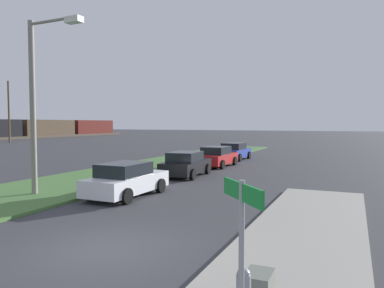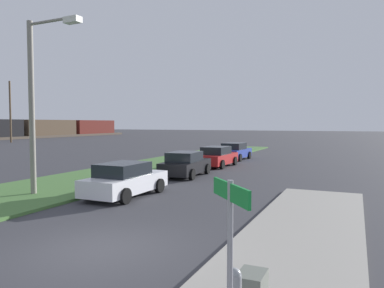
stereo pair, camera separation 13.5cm
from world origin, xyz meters
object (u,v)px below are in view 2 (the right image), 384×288
at_px(parked_car_black, 185,164).
at_px(streetlight, 37,94).
at_px(parked_car_white, 125,180).
at_px(parked_car_red, 217,157).
at_px(parked_car_blue, 235,151).
at_px(street_sign, 230,268).
at_px(distant_utility_pole, 10,112).

relative_size(parked_car_black, streetlight, 0.59).
relative_size(parked_car_white, streetlight, 0.58).
distance_m(parked_car_white, parked_car_red, 12.06).
relative_size(parked_car_black, parked_car_blue, 1.01).
bearing_deg(parked_car_blue, parked_car_red, -174.99).
xyz_separation_m(street_sign, streetlight, (8.26, 11.28, 2.68)).
height_order(parked_car_red, parked_car_blue, same).
height_order(parked_car_white, parked_car_red, same).
relative_size(parked_car_white, parked_car_red, 1.00).
xyz_separation_m(parked_car_white, parked_car_red, (12.06, 0.20, 0.00)).
bearing_deg(parked_car_blue, street_sign, -161.28).
relative_size(parked_car_white, parked_car_black, 0.98).
relative_size(parked_car_red, parked_car_blue, 1.00).
xyz_separation_m(parked_car_black, streetlight, (-8.20, 3.11, 3.67)).
xyz_separation_m(parked_car_white, parked_car_blue, (17.46, 0.54, 0.00)).
height_order(parked_car_black, parked_car_red, same).
height_order(street_sign, streetlight, streetlight).
bearing_deg(street_sign, parked_car_white, 39.00).
distance_m(parked_car_blue, street_sign, 28.63).
bearing_deg(streetlight, parked_car_white, -64.27).
height_order(parked_car_white, streetlight, streetlight).
bearing_deg(parked_car_red, parked_car_black, -178.61).
xyz_separation_m(parked_car_red, streetlight, (-13.65, 3.10, 3.67)).
xyz_separation_m(parked_car_black, street_sign, (-16.46, -8.18, 0.99)).
xyz_separation_m(parked_car_white, streetlight, (-1.59, 3.30, 3.67)).
height_order(parked_car_blue, streetlight, streetlight).
relative_size(parked_car_red, streetlight, 0.58).
relative_size(parked_car_red, street_sign, 1.67).
distance_m(parked_car_white, distant_utility_pole, 52.19).
relative_size(streetlight, distant_utility_pole, 0.75).
xyz_separation_m(parked_car_white, street_sign, (-9.85, -7.98, 0.99)).
bearing_deg(parked_car_black, parked_car_blue, -1.50).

